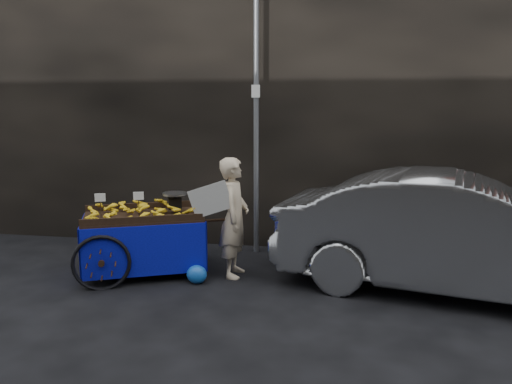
% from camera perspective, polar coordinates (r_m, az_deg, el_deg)
% --- Properties ---
extents(ground, '(80.00, 80.00, 0.00)m').
position_cam_1_polar(ground, '(6.51, -4.54, -9.92)').
color(ground, black).
rests_on(ground, ground).
extents(building_wall, '(13.50, 2.00, 5.00)m').
position_cam_1_polar(building_wall, '(8.61, 2.12, 11.87)').
color(building_wall, black).
rests_on(building_wall, ground).
extents(street_pole, '(0.12, 0.10, 4.00)m').
position_cam_1_polar(street_pole, '(7.34, 0.03, 8.37)').
color(street_pole, slate).
rests_on(street_pole, ground).
extents(banana_cart, '(2.29, 1.68, 1.14)m').
position_cam_1_polar(banana_cart, '(6.71, -13.19, -3.30)').
color(banana_cart, black).
rests_on(banana_cart, ground).
extents(vendor, '(0.74, 0.57, 1.55)m').
position_cam_1_polar(vendor, '(6.43, -2.53, -2.90)').
color(vendor, beige).
rests_on(vendor, ground).
extents(plastic_bag, '(0.26, 0.21, 0.23)m').
position_cam_1_polar(plastic_bag, '(6.36, -6.79, -9.33)').
color(plastic_bag, blue).
rests_on(plastic_bag, ground).
extents(parked_car, '(4.50, 2.40, 1.41)m').
position_cam_1_polar(parked_car, '(6.35, 22.26, -4.50)').
color(parked_car, '#B3B6BA').
rests_on(parked_car, ground).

